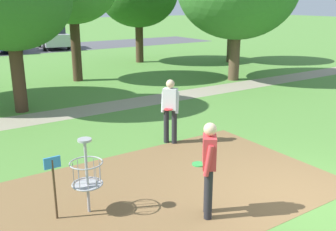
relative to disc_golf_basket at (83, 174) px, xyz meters
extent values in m
plane|color=#518438|center=(3.61, -1.94, -0.75)|extent=(160.00, 160.00, 0.00)
cube|color=brown|center=(1.85, -0.05, -0.75)|extent=(6.50, 4.28, 0.01)
cylinder|color=#9E9EA3|center=(0.06, -0.01, -0.08)|extent=(0.05, 0.05, 1.35)
cylinder|color=#9E9EA3|center=(0.06, -0.01, 0.62)|extent=(0.24, 0.24, 0.04)
torus|color=#9E9EA3|center=(0.06, -0.01, 0.20)|extent=(0.58, 0.58, 0.02)
torus|color=#9E9EA3|center=(0.06, -0.01, -0.20)|extent=(0.55, 0.55, 0.03)
cylinder|color=#9E9EA3|center=(0.06, -0.01, -0.22)|extent=(0.48, 0.48, 0.02)
cylinder|color=gray|center=(0.30, -0.01, 0.00)|extent=(0.01, 0.01, 0.40)
cylinder|color=gray|center=(0.25, 0.13, 0.00)|extent=(0.01, 0.01, 0.40)
cylinder|color=gray|center=(0.13, 0.22, 0.00)|extent=(0.01, 0.01, 0.40)
cylinder|color=gray|center=(-0.01, 0.22, 0.00)|extent=(0.01, 0.01, 0.40)
cylinder|color=gray|center=(-0.13, 0.13, 0.00)|extent=(0.01, 0.01, 0.40)
cylinder|color=gray|center=(-0.18, -0.01, 0.00)|extent=(0.01, 0.01, 0.40)
cylinder|color=gray|center=(-0.13, -0.15, 0.00)|extent=(0.01, 0.01, 0.40)
cylinder|color=gray|center=(-0.01, -0.24, 0.00)|extent=(0.01, 0.01, 0.40)
cylinder|color=gray|center=(0.13, -0.24, 0.00)|extent=(0.01, 0.01, 0.40)
cylinder|color=gray|center=(0.25, -0.15, 0.00)|extent=(0.01, 0.01, 0.40)
cylinder|color=#4C3823|center=(-0.49, 0.09, -0.20)|extent=(0.04, 0.04, 1.10)
cube|color=#3384C6|center=(-0.49, 0.09, 0.30)|extent=(0.28, 0.03, 0.20)
cylinder|color=#232328|center=(1.69, -1.36, -0.29)|extent=(0.14, 0.14, 0.92)
cylinder|color=#232328|center=(1.82, -1.18, -0.29)|extent=(0.14, 0.14, 0.92)
cube|color=#D1383D|center=(1.76, -1.27, 0.45)|extent=(0.39, 0.42, 0.56)
sphere|color=beige|center=(1.76, -1.27, 0.85)|extent=(0.22, 0.22, 0.22)
cylinder|color=#D1383D|center=(1.63, -1.41, 0.36)|extent=(0.19, 0.17, 0.55)
cylinder|color=#D1383D|center=(1.85, -1.11, 0.36)|extent=(0.19, 0.17, 0.55)
cylinder|color=green|center=(1.61, -1.16, 0.22)|extent=(0.22, 0.22, 0.02)
cylinder|color=#232328|center=(3.30, 2.01, -0.29)|extent=(0.14, 0.14, 0.92)
cylinder|color=#232328|center=(3.16, 2.18, -0.29)|extent=(0.14, 0.14, 0.92)
cube|color=silver|center=(3.23, 2.10, 0.45)|extent=(0.40, 0.42, 0.56)
sphere|color=beige|center=(3.23, 2.10, 0.85)|extent=(0.22, 0.22, 0.22)
cylinder|color=silver|center=(3.33, 1.94, 0.36)|extent=(0.18, 0.17, 0.55)
cylinder|color=silver|center=(3.09, 2.23, 0.36)|extent=(0.18, 0.17, 0.55)
cylinder|color=red|center=(3.09, 1.98, 0.22)|extent=(0.22, 0.22, 0.02)
cylinder|color=brown|center=(10.51, 7.52, 0.33)|extent=(0.50, 0.50, 2.17)
cylinder|color=#422D1E|center=(9.52, 14.82, 0.41)|extent=(0.47, 0.47, 2.32)
cylinder|color=#422D1E|center=(4.24, 11.43, 0.65)|extent=(0.44, 0.44, 2.81)
cylinder|color=brown|center=(14.20, 11.80, 0.33)|extent=(0.45, 0.45, 2.17)
cylinder|color=#422D1E|center=(0.70, 7.43, 0.37)|extent=(0.44, 0.44, 2.25)
cube|color=#4C4C51|center=(3.61, 25.27, -0.75)|extent=(36.00, 6.00, 0.01)
cube|color=#2D4784|center=(3.94, 24.64, 0.00)|extent=(2.78, 4.51, 0.90)
cube|color=#2D333D|center=(3.94, 24.64, 0.77)|extent=(2.07, 2.51, 0.64)
cylinder|color=black|center=(5.13, 25.68, -0.45)|extent=(0.32, 0.63, 0.60)
cylinder|color=black|center=(4.49, 23.16, -0.45)|extent=(0.32, 0.63, 0.60)
cube|color=#B2B7BC|center=(7.35, 24.79, 0.00)|extent=(2.33, 4.40, 0.90)
cube|color=#2D333D|center=(7.35, 24.79, 0.77)|extent=(1.85, 2.37, 0.64)
cylinder|color=black|center=(6.62, 26.20, -0.45)|extent=(0.26, 0.62, 0.60)
cylinder|color=black|center=(8.41, 25.96, -0.45)|extent=(0.26, 0.62, 0.60)
cylinder|color=black|center=(6.28, 23.61, -0.45)|extent=(0.26, 0.62, 0.60)
cylinder|color=black|center=(8.07, 23.38, -0.45)|extent=(0.26, 0.62, 0.60)
cube|color=gray|center=(3.61, 6.32, -0.75)|extent=(40.00, 1.37, 0.00)
camera|label=1|loc=(-2.16, -5.91, 2.88)|focal=41.27mm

